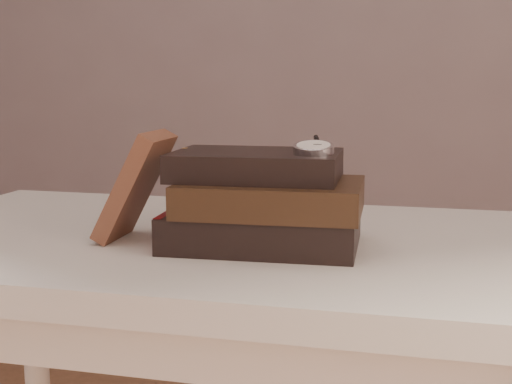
# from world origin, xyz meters

# --- Properties ---
(table) EXTENTS (1.00, 0.60, 0.75)m
(table) POSITION_xyz_m (0.00, 0.35, 0.66)
(table) COLOR beige
(table) RESTS_ON ground
(book_stack) EXTENTS (0.27, 0.19, 0.13)m
(book_stack) POSITION_xyz_m (0.11, 0.30, 0.81)
(book_stack) COLOR black
(book_stack) RESTS_ON table
(journal) EXTENTS (0.10, 0.10, 0.16)m
(journal) POSITION_xyz_m (-0.08, 0.29, 0.83)
(journal) COLOR #49271C
(journal) RESTS_ON table
(pocket_watch) EXTENTS (0.06, 0.16, 0.02)m
(pocket_watch) POSITION_xyz_m (0.17, 0.29, 0.89)
(pocket_watch) COLOR silver
(pocket_watch) RESTS_ON book_stack
(eyeglasses) EXTENTS (0.11, 0.13, 0.05)m
(eyeglasses) POSITION_xyz_m (0.01, 0.39, 0.82)
(eyeglasses) COLOR silver
(eyeglasses) RESTS_ON book_stack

